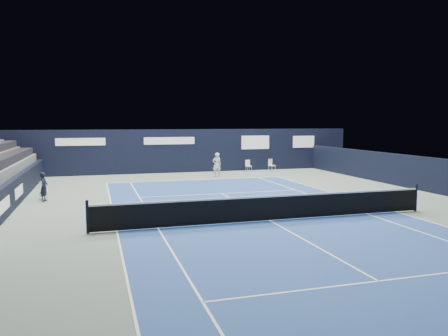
{
  "coord_description": "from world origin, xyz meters",
  "views": [
    {
      "loc": [
        -6.1,
        -14.6,
        3.61
      ],
      "look_at": [
        0.15,
        6.46,
        1.3
      ],
      "focal_mm": 35.0,
      "sensor_mm": 36.0,
      "label": 1
    }
  ],
  "objects_px": {
    "line_judge_chair": "(43,189)",
    "folding_chair_back_b": "(271,164)",
    "tennis_net": "(270,207)",
    "tennis_player": "(217,165)",
    "folding_chair_back_a": "(248,164)"
  },
  "relations": [
    {
      "from": "folding_chair_back_b",
      "to": "tennis_player",
      "type": "relative_size",
      "value": 0.57
    },
    {
      "from": "folding_chair_back_b",
      "to": "tennis_player",
      "type": "distance_m",
      "value": 5.17
    },
    {
      "from": "folding_chair_back_a",
      "to": "line_judge_chair",
      "type": "bearing_deg",
      "value": -155.94
    },
    {
      "from": "tennis_net",
      "to": "tennis_player",
      "type": "distance_m",
      "value": 13.24
    },
    {
      "from": "folding_chair_back_a",
      "to": "tennis_player",
      "type": "height_order",
      "value": "tennis_player"
    },
    {
      "from": "tennis_player",
      "to": "tennis_net",
      "type": "bearing_deg",
      "value": -97.09
    },
    {
      "from": "folding_chair_back_b",
      "to": "line_judge_chair",
      "type": "bearing_deg",
      "value": -175.41
    },
    {
      "from": "line_judge_chair",
      "to": "folding_chair_back_b",
      "type": "bearing_deg",
      "value": 29.48
    },
    {
      "from": "line_judge_chair",
      "to": "tennis_player",
      "type": "bearing_deg",
      "value": 31.55
    },
    {
      "from": "folding_chair_back_a",
      "to": "tennis_player",
      "type": "bearing_deg",
      "value": -149.65
    },
    {
      "from": "tennis_net",
      "to": "folding_chair_back_b",
      "type": "bearing_deg",
      "value": 67.2
    },
    {
      "from": "folding_chair_back_b",
      "to": "line_judge_chair",
      "type": "relative_size",
      "value": 1.12
    },
    {
      "from": "line_judge_chair",
      "to": "tennis_player",
      "type": "distance_m",
      "value": 11.69
    },
    {
      "from": "folding_chair_back_a",
      "to": "folding_chair_back_b",
      "type": "relative_size",
      "value": 0.93
    },
    {
      "from": "folding_chair_back_a",
      "to": "tennis_player",
      "type": "relative_size",
      "value": 0.53
    }
  ]
}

